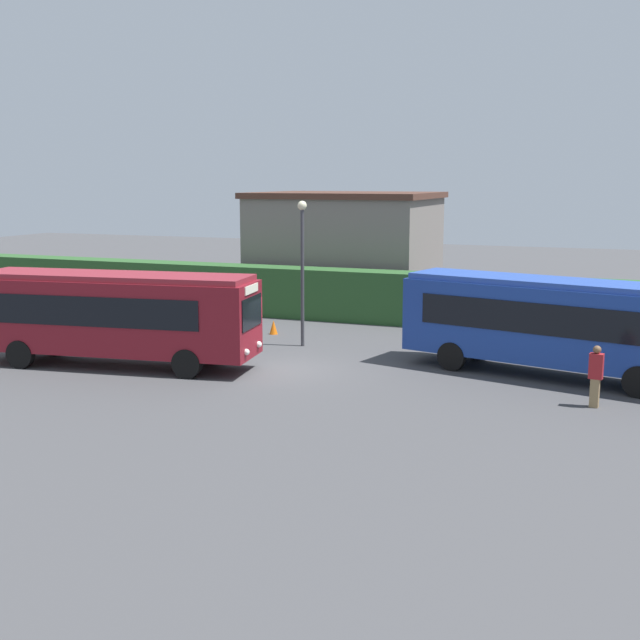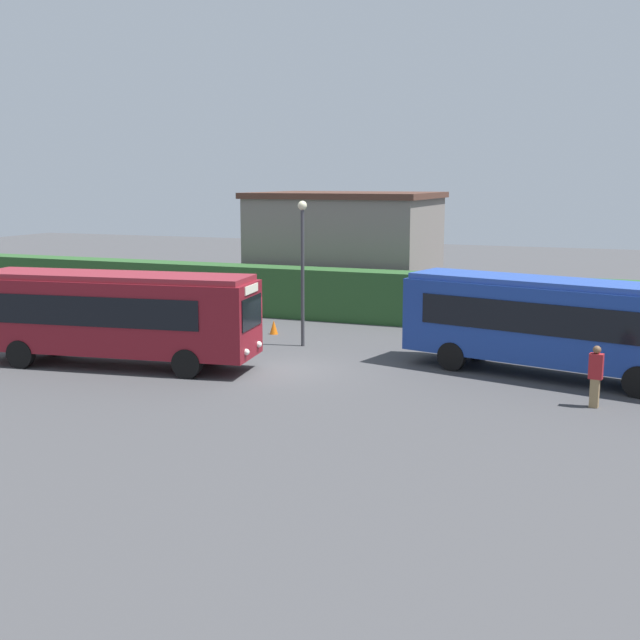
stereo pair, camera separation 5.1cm
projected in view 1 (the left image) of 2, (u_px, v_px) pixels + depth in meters
ground_plane at (278, 370)px, 28.38m from camera, size 113.13×113.13×0.00m
bus_maroon at (115, 313)px, 28.60m from camera, size 10.37×3.68×3.30m
bus_blue at (553, 321)px, 27.02m from camera, size 10.35×4.66×3.29m
person_center at (596, 374)px, 23.55m from camera, size 0.42×0.30×1.83m
hedge_row at (370, 296)px, 37.71m from camera, size 68.56×1.59×2.38m
depot_building at (346, 248)px, 42.95m from camera, size 9.15×7.43×5.86m
traffic_cone at (274, 327)px, 34.80m from camera, size 0.36×0.36×0.60m
lamppost at (302, 257)px, 31.80m from camera, size 0.36×0.36×5.72m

